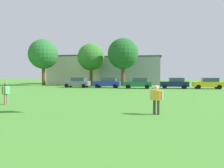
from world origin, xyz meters
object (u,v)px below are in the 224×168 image
parked_car_navy_3 (175,83)px  tree_far_right (123,54)px  adult_bystander (156,97)px  parked_car_yellow_4 (208,83)px  parked_car_gray_0 (77,82)px  tree_center (91,57)px  parked_car_green_2 (138,83)px  tree_far_left (43,54)px  parked_car_blue_1 (108,83)px  bystander_near_trees (6,92)px

parked_car_navy_3 → tree_far_right: bearing=-32.5°
adult_bystander → parked_car_navy_3: 23.90m
parked_car_navy_3 → parked_car_yellow_4: size_ratio=1.00×
parked_car_gray_0 → tree_center: tree_center is taller
parked_car_navy_3 → tree_center: size_ratio=0.51×
parked_car_green_2 → parked_car_yellow_4: bearing=-174.4°
tree_far_left → tree_far_right: (16.17, -0.16, -0.19)m
parked_car_blue_1 → parked_car_green_2: size_ratio=1.00×
parked_car_gray_0 → bystander_near_trees: bearing=95.8°
tree_far_left → tree_center: bearing=10.4°
parked_car_gray_0 → parked_car_green_2: (10.23, -0.53, 0.00)m
adult_bystander → tree_center: size_ratio=0.19×
tree_far_right → parked_car_yellow_4: bearing=-21.5°
tree_center → tree_far_right: tree_far_right is taller
tree_far_left → tree_center: 9.60m
parked_car_blue_1 → parked_car_green_2: (5.06, -0.62, 0.00)m
tree_center → parked_car_yellow_4: bearing=-19.7°
parked_car_navy_3 → parked_car_yellow_4: (4.95, 0.21, 0.00)m
adult_bystander → bystander_near_trees: (-10.74, 2.01, 0.01)m
parked_car_gray_0 → tree_far_right: (6.85, 5.98, 5.18)m
parked_car_blue_1 → tree_far_right: 8.02m
parked_car_green_2 → tree_far_left: size_ratio=0.47×
parked_car_gray_0 → tree_center: (0.11, 7.87, 4.80)m
bystander_near_trees → parked_car_green_2: size_ratio=0.38×
parked_car_yellow_4 → parked_car_blue_1: bearing=1.5°
parked_car_navy_3 → tree_center: (-15.68, 7.58, 4.80)m
bystander_near_trees → tree_far_left: (-11.50, 27.56, 5.27)m
parked_car_navy_3 → tree_far_left: tree_far_left is taller
bystander_near_trees → tree_far_right: 28.25m
parked_car_blue_1 → tree_center: tree_center is taller
parked_car_blue_1 → tree_far_left: 16.59m
adult_bystander → tree_far_left: (-22.24, 29.57, 5.28)m
tree_far_left → adult_bystander: bearing=-53.1°
bystander_near_trees → tree_center: tree_center is taller
parked_car_yellow_4 → tree_far_left: bearing=-10.6°
adult_bystander → tree_far_left: tree_far_left is taller
parked_car_navy_3 → tree_far_right: size_ratio=0.48×
bystander_near_trees → parked_car_gray_0: bearing=-176.8°
tree_far_right → tree_far_left: bearing=179.4°
parked_car_blue_1 → tree_far_left: bearing=-22.7°
adult_bystander → parked_car_yellow_4: 25.17m
adult_bystander → tree_center: tree_center is taller
parked_car_green_2 → tree_center: size_ratio=0.51×
bystander_near_trees → parked_car_green_2: parked_car_green_2 is taller
bystander_near_trees → tree_center: 29.74m
tree_center → tree_far_right: bearing=-15.7°
tree_far_right → parked_car_gray_0: bearing=-138.9°
tree_far_left → tree_far_right: bearing=-0.6°
tree_far_left → tree_center: tree_far_left is taller
parked_car_blue_1 → tree_center: (-5.06, 7.79, 4.80)m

